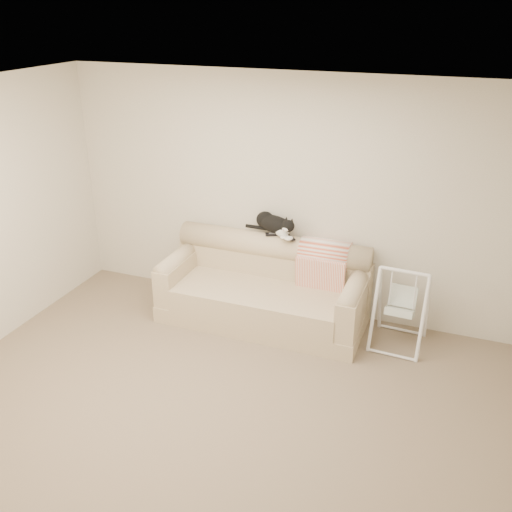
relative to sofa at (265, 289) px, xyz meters
The scene contains 8 objects.
ground_plane 1.65m from the sofa, 86.93° to the right, with size 5.00×5.00×0.00m, color #766455.
room_shell 2.00m from the sofa, 86.93° to the right, with size 5.04×4.04×2.60m.
sofa is the anchor object (origin of this frame).
remote_a 0.61m from the sofa, 87.11° to the left, with size 0.19×0.12×0.03m.
remote_b 0.63m from the sofa, 46.44° to the left, with size 0.15×0.16×0.02m.
tuxedo_cat 0.71m from the sofa, 87.65° to the left, with size 0.62×0.41×0.25m.
throw_blanket 0.73m from the sofa, 21.15° to the left, with size 0.53×0.38×0.58m.
baby_swing 1.45m from the sofa, ahead, with size 0.54×0.57×0.85m.
Camera 1 is at (1.79, -3.56, 3.23)m, focal length 40.00 mm.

